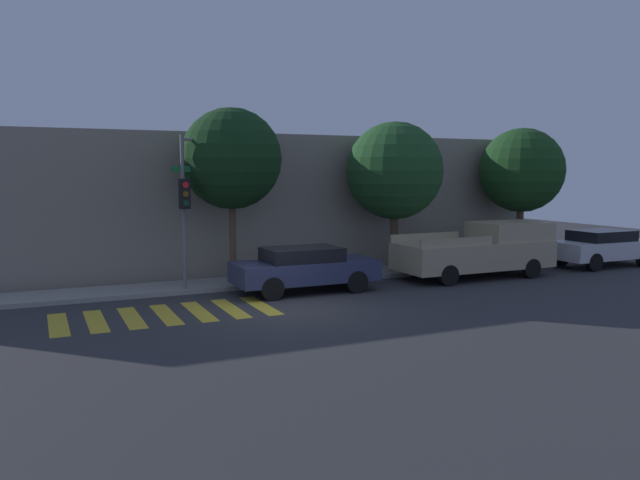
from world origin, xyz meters
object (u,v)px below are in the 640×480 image
sedan_middle (603,247)px  tree_near_corner (231,159)px  sedan_near_corner (305,268)px  pickup_truck (481,250)px  traffic_light_pole (201,185)px  tree_far_end (522,171)px  tree_midblock (395,171)px

sedan_middle → tree_near_corner: size_ratio=0.75×
sedan_near_corner → sedan_middle: 12.77m
pickup_truck → traffic_light_pole: bearing=172.5°
tree_far_end → sedan_middle: bearing=-37.3°
pickup_truck → tree_midblock: 4.15m
sedan_near_corner → tree_far_end: (10.27, 1.91, 3.00)m
sedan_near_corner → pickup_truck: bearing=0.0°
sedan_near_corner → pickup_truck: 6.80m
tree_midblock → tree_far_end: 5.91m
tree_far_end → tree_midblock: bearing=-180.0°
tree_midblock → pickup_truck: bearing=-38.1°
pickup_truck → tree_far_end: 4.85m
sedan_middle → tree_midblock: tree_midblock is taller
tree_midblock → tree_far_end: tree_midblock is taller
pickup_truck → tree_midblock: size_ratio=1.03×
traffic_light_pole → sedan_middle: bearing=-4.6°
tree_near_corner → traffic_light_pole: bearing=-151.3°
traffic_light_pole → tree_midblock: tree_midblock is taller
traffic_light_pole → tree_far_end: tree_far_end is taller
sedan_near_corner → tree_near_corner: (-1.71, 1.91, 3.36)m
sedan_near_corner → tree_near_corner: tree_near_corner is taller
sedan_near_corner → tree_near_corner: 4.22m
sedan_near_corner → tree_near_corner: size_ratio=0.77×
traffic_light_pole → pickup_truck: (9.67, -1.27, -2.32)m
tree_midblock → tree_far_end: (5.91, 0.00, 0.02)m
sedan_near_corner → sedan_middle: sedan_middle is taller
traffic_light_pole → tree_midblock: (7.24, 0.64, 0.45)m
tree_far_end → pickup_truck: bearing=-151.2°
tree_midblock → tree_near_corner: bearing=180.0°
tree_near_corner → tree_far_end: (11.97, 0.00, -0.35)m
traffic_light_pole → tree_far_end: bearing=2.8°
traffic_light_pole → tree_far_end: 13.17m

